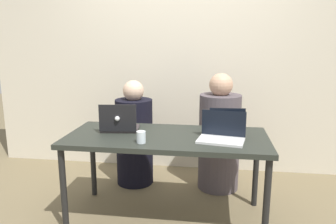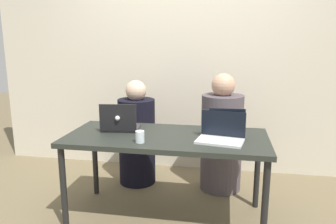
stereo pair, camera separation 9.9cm
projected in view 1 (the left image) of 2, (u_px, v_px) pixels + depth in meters
name	position (u px, v px, depth m)	size (l,w,h in m)	color
ground_plane	(167.00, 217.00, 2.82)	(12.00, 12.00, 0.00)	#706246
back_wall	(182.00, 56.00, 3.71)	(4.50, 0.10, 2.62)	beige
desk	(167.00, 143.00, 2.68)	(1.63, 0.73, 0.73)	#272B25
person_on_left	(134.00, 138.00, 3.42)	(0.43, 0.43, 1.09)	black
person_on_right	(219.00, 138.00, 3.29)	(0.49, 0.49, 1.18)	#4E454B
laptop_back_left	(120.00, 125.00, 2.79)	(0.34, 0.30, 0.24)	#3C3436
laptop_front_right	(222.00, 134.00, 2.53)	(0.38, 0.29, 0.22)	silver
laptop_back_right	(226.00, 128.00, 2.69)	(0.29, 0.28, 0.24)	#B1B9B7
water_glass_left	(141.00, 138.00, 2.47)	(0.07, 0.07, 0.09)	silver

